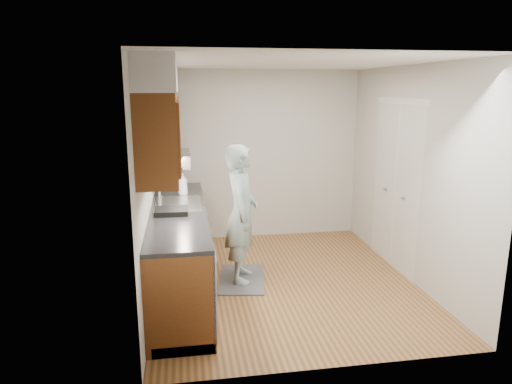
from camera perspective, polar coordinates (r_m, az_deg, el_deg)
floor at (r=5.53m, az=3.45°, el=-11.03°), size 3.50×3.50×0.00m
ceiling at (r=5.06m, az=3.85°, el=15.83°), size 3.50×3.50×0.00m
wall_left at (r=5.04m, az=-13.25°, el=1.23°), size 0.02×3.50×2.50m
wall_right at (r=5.67m, az=18.60°, el=2.17°), size 0.02×3.50×2.50m
wall_back at (r=6.84m, az=0.38°, el=4.57°), size 3.00×0.02×2.50m
counter at (r=5.22m, az=-9.51°, el=-6.86°), size 0.64×2.80×1.30m
upper_cabinets at (r=4.98m, az=-11.67°, el=9.30°), size 0.47×2.80×1.21m
closet_door at (r=5.97m, az=17.02°, el=0.59°), size 0.02×1.22×2.05m
floor_mat at (r=5.55m, az=-1.77°, el=-10.81°), size 0.65×0.96×0.02m
person at (r=5.25m, az=-1.84°, el=-1.59°), size 0.53×0.71×1.82m
soap_bottle_a at (r=5.66m, az=-9.13°, el=1.01°), size 0.13×0.13×0.30m
soap_bottle_b at (r=5.83m, az=-9.33°, el=0.85°), size 0.09×0.09×0.20m
soap_bottle_c at (r=6.05m, az=-9.36°, el=1.13°), size 0.16×0.16×0.17m
dish_rack at (r=4.90m, az=-10.54°, el=-2.37°), size 0.35×0.30×0.05m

